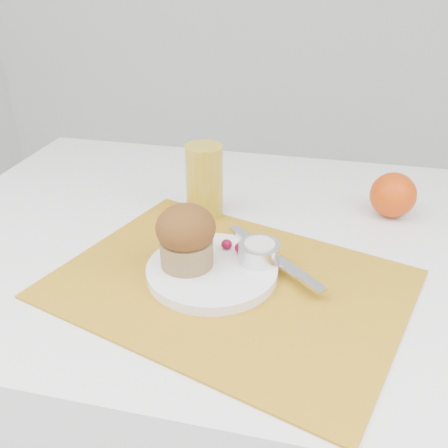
% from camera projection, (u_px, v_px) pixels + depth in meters
% --- Properties ---
extents(table, '(1.20, 0.80, 0.75)m').
position_uv_depth(table, '(250.00, 391.00, 1.05)').
color(table, white).
rests_on(table, ground).
extents(placemat, '(0.59, 0.50, 0.00)m').
position_uv_depth(placemat, '(229.00, 284.00, 0.74)').
color(placemat, '#B37D18').
rests_on(placemat, table).
extents(plate, '(0.23, 0.23, 0.02)m').
position_uv_depth(plate, '(212.00, 270.00, 0.76)').
color(plate, white).
rests_on(plate, placemat).
extents(ramekin, '(0.08, 0.08, 0.03)m').
position_uv_depth(ramekin, '(259.00, 252.00, 0.76)').
color(ramekin, silver).
rests_on(ramekin, plate).
extents(cream, '(0.06, 0.06, 0.01)m').
position_uv_depth(cream, '(260.00, 244.00, 0.76)').
color(cream, silver).
rests_on(cream, ramekin).
extents(raspberry_near, '(0.02, 0.02, 0.02)m').
position_uv_depth(raspberry_near, '(227.00, 244.00, 0.79)').
color(raspberry_near, '#520216').
rests_on(raspberry_near, plate).
extents(raspberry_far, '(0.02, 0.02, 0.02)m').
position_uv_depth(raspberry_far, '(241.00, 248.00, 0.78)').
color(raspberry_far, '#620215').
rests_on(raspberry_far, plate).
extents(butter_knife, '(0.17, 0.16, 0.01)m').
position_uv_depth(butter_knife, '(273.00, 256.00, 0.77)').
color(butter_knife, '#B9BBC2').
rests_on(butter_knife, plate).
extents(orange, '(0.08, 0.08, 0.08)m').
position_uv_depth(orange, '(393.00, 195.00, 0.92)').
color(orange, '#CB4107').
rests_on(orange, table).
extents(juice_glass, '(0.09, 0.09, 0.14)m').
position_uv_depth(juice_glass, '(204.00, 181.00, 0.91)').
color(juice_glass, gold).
rests_on(juice_glass, table).
extents(muffin, '(0.10, 0.10, 0.10)m').
position_uv_depth(muffin, '(186.00, 236.00, 0.74)').
color(muffin, olive).
rests_on(muffin, plate).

